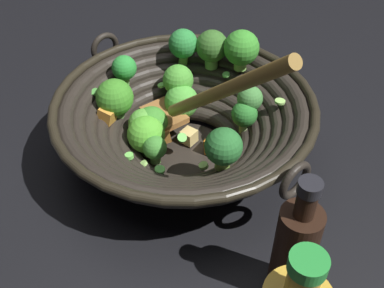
% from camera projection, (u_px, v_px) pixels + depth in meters
% --- Properties ---
extents(ground_plane, '(4.00, 4.00, 0.00)m').
position_uv_depth(ground_plane, '(185.00, 155.00, 0.75)').
color(ground_plane, black).
extents(wok, '(0.39, 0.39, 0.28)m').
position_uv_depth(wok, '(184.00, 118.00, 0.71)').
color(wok, black).
rests_on(wok, ground).
extents(soy_sauce_bottle, '(0.05, 0.05, 0.19)m').
position_uv_depth(soy_sauce_bottle, '(294.00, 250.00, 0.53)').
color(soy_sauce_bottle, black).
rests_on(soy_sauce_bottle, ground).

